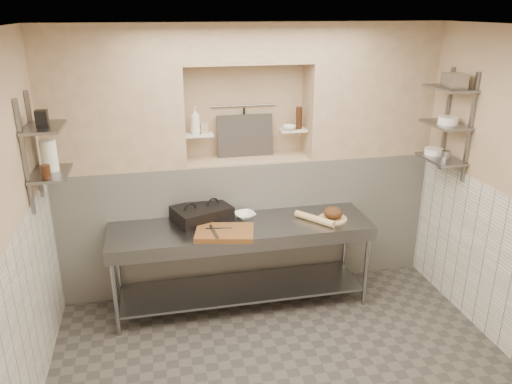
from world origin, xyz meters
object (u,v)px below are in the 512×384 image
object	(u,v)px
mixing_bowl	(245,215)
bread_loaf	(333,213)
bowl_alcove	(289,128)
jug_left	(49,155)
bottle_soap	(195,120)
rolling_pin	(315,219)
prep_table	(242,249)
panini_press	(202,214)
cutting_board	(225,233)

from	to	relation	value
mixing_bowl	bread_loaf	distance (m)	0.90
bowl_alcove	jug_left	distance (m)	2.37
bottle_soap	mixing_bowl	bearing A→B (deg)	-40.98
rolling_pin	bowl_alcove	bearing A→B (deg)	100.82
prep_table	panini_press	bearing A→B (deg)	149.81
panini_press	bowl_alcove	size ratio (longest dim) A/B	4.42
panini_press	rolling_pin	xyz separation A→B (m)	(1.10, -0.28, -0.04)
prep_table	rolling_pin	size ratio (longest dim) A/B	5.79
mixing_bowl	bottle_soap	world-z (taller)	bottle_soap
panini_press	mixing_bowl	xyz separation A→B (m)	(0.44, -0.02, -0.05)
bread_loaf	jug_left	xyz separation A→B (m)	(-2.60, -0.04, 0.77)
mixing_bowl	jug_left	bearing A→B (deg)	-170.92
mixing_bowl	bread_loaf	xyz separation A→B (m)	(0.87, -0.24, 0.05)
cutting_board	bottle_soap	world-z (taller)	bottle_soap
prep_table	bread_loaf	world-z (taller)	bread_loaf
cutting_board	rolling_pin	distance (m)	0.94
bottle_soap	rolling_pin	bearing A→B (deg)	-29.92
prep_table	rolling_pin	world-z (taller)	rolling_pin
mixing_bowl	jug_left	xyz separation A→B (m)	(-1.74, -0.28, 0.82)
bread_loaf	rolling_pin	bearing A→B (deg)	-173.99
panini_press	prep_table	bearing A→B (deg)	-50.62
cutting_board	bread_loaf	distance (m)	1.14
bread_loaf	bowl_alcove	bearing A→B (deg)	118.56
jug_left	bread_loaf	bearing A→B (deg)	0.94
bowl_alcove	bottle_soap	bearing A→B (deg)	178.22
prep_table	cutting_board	xyz separation A→B (m)	(-0.19, -0.18, 0.28)
prep_table	bottle_soap	size ratio (longest dim) A/B	9.41
cutting_board	rolling_pin	xyz separation A→B (m)	(0.93, 0.12, 0.01)
prep_table	rolling_pin	bearing A→B (deg)	-5.07
cutting_board	mixing_bowl	xyz separation A→B (m)	(0.27, 0.37, 0.00)
mixing_bowl	bottle_soap	distance (m)	1.09
prep_table	jug_left	bearing A→B (deg)	-177.02
cutting_board	bowl_alcove	distance (m)	1.36
rolling_pin	jug_left	bearing A→B (deg)	-179.49
prep_table	jug_left	xyz separation A→B (m)	(-1.67, -0.09, 1.10)
panini_press	bowl_alcove	bearing A→B (deg)	-2.33
panini_press	bread_loaf	world-z (taller)	panini_press
rolling_pin	bowl_alcove	size ratio (longest dim) A/B	3.07
panini_press	jug_left	world-z (taller)	jug_left
prep_table	mixing_bowl	distance (m)	0.35
rolling_pin	bottle_soap	bearing A→B (deg)	150.08
panini_press	bottle_soap	size ratio (longest dim) A/B	2.34
prep_table	mixing_bowl	world-z (taller)	mixing_bowl
bottle_soap	bowl_alcove	size ratio (longest dim) A/B	1.89
rolling_pin	bread_loaf	distance (m)	0.21
mixing_bowl	bowl_alcove	bearing A→B (deg)	31.99
prep_table	cutting_board	distance (m)	0.39
panini_press	cutting_board	xyz separation A→B (m)	(0.17, -0.39, -0.05)
prep_table	bottle_soap	xyz separation A→B (m)	(-0.36, 0.57, 1.21)
panini_press	cutting_board	world-z (taller)	panini_press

